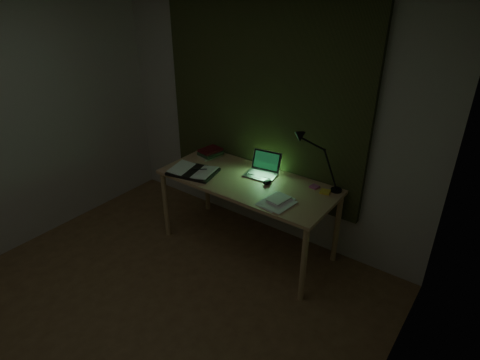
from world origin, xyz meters
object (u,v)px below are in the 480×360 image
object	(u,v)px
desk	(247,215)
laptop	(261,166)
desk_lamp	(340,164)
open_textbook	(193,171)
book_stack	(210,153)
loose_papers	(275,197)

from	to	relation	value
desk	laptop	bearing A→B (deg)	70.67
laptop	desk_lamp	distance (m)	0.74
open_textbook	book_stack	distance (m)	0.41
loose_papers	book_stack	bearing A→B (deg)	161.94
loose_papers	desk_lamp	world-z (taller)	desk_lamp
desk	loose_papers	distance (m)	0.56
laptop	open_textbook	bearing A→B (deg)	-157.73
desk	laptop	xyz separation A→B (m)	(0.05, 0.14, 0.49)
desk	loose_papers	xyz separation A→B (m)	(0.38, -0.12, 0.39)
laptop	desk_lamp	world-z (taller)	desk_lamp
desk	open_textbook	world-z (taller)	open_textbook
loose_papers	open_textbook	bearing A→B (deg)	-175.66
laptop	desk_lamp	xyz separation A→B (m)	(0.71, 0.15, 0.17)
open_textbook	book_stack	world-z (taller)	book_stack
desk_lamp	book_stack	bearing A→B (deg)	179.32
open_textbook	book_stack	size ratio (longest dim) A/B	2.02
laptop	loose_papers	bearing A→B (deg)	-46.86
laptop	book_stack	distance (m)	0.68
laptop	loose_papers	xyz separation A→B (m)	(0.33, -0.26, -0.10)
desk	book_stack	bearing A→B (deg)	161.80
open_textbook	book_stack	xyz separation A→B (m)	(-0.11, 0.40, 0.02)
desk	book_stack	distance (m)	0.79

